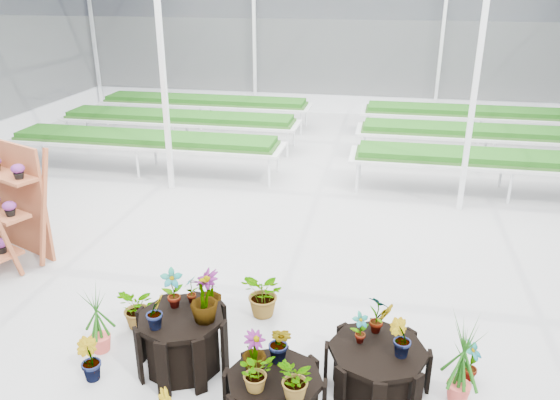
# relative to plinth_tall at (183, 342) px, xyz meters

# --- Properties ---
(ground_plane) EXTENTS (24.00, 24.00, 0.00)m
(ground_plane) POSITION_rel_plinth_tall_xyz_m (0.66, 1.54, -0.35)
(ground_plane) COLOR gray
(ground_plane) RESTS_ON ground
(greenhouse_shell) EXTENTS (18.00, 24.00, 4.50)m
(greenhouse_shell) POSITION_rel_plinth_tall_xyz_m (0.66, 1.54, 1.90)
(greenhouse_shell) COLOR white
(greenhouse_shell) RESTS_ON ground
(steel_frame) EXTENTS (18.00, 24.00, 4.50)m
(steel_frame) POSITION_rel_plinth_tall_xyz_m (0.66, 1.54, 1.90)
(steel_frame) COLOR silver
(steel_frame) RESTS_ON ground
(nursery_benches) EXTENTS (16.00, 7.00, 0.84)m
(nursery_benches) POSITION_rel_plinth_tall_xyz_m (0.66, 8.74, 0.07)
(nursery_benches) COLOR silver
(nursery_benches) RESTS_ON ground
(plinth_tall) EXTENTS (1.09, 1.09, 0.70)m
(plinth_tall) POSITION_rel_plinth_tall_xyz_m (0.00, 0.00, 0.00)
(plinth_tall) COLOR black
(plinth_tall) RESTS_ON ground
(plinth_mid) EXTENTS (1.04, 1.04, 0.53)m
(plinth_mid) POSITION_rel_plinth_tall_xyz_m (1.20, -0.60, -0.08)
(plinth_mid) COLOR black
(plinth_mid) RESTS_ON ground
(plinth_low) EXTENTS (1.19, 1.19, 0.50)m
(plinth_low) POSITION_rel_plinth_tall_xyz_m (2.20, 0.10, -0.10)
(plinth_low) COLOR black
(plinth_low) RESTS_ON ground
(nursery_plants) EXTENTS (4.68, 3.13, 1.25)m
(nursery_plants) POSITION_rel_plinth_tall_xyz_m (0.80, 0.22, 0.13)
(nursery_plants) COLOR #184B11
(nursery_plants) RESTS_ON ground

